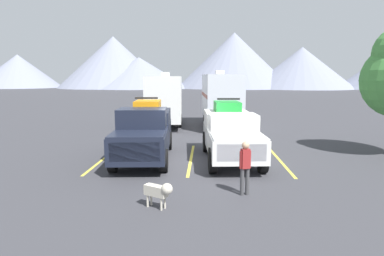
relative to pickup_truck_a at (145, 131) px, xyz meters
name	(u,v)px	position (x,y,z in m)	size (l,w,h in m)	color
ground_plane	(190,163)	(2.01, -0.78, -1.21)	(240.00, 240.00, 0.00)	#38383D
pickup_truck_a	(145,131)	(0.00, 0.00, 0.00)	(2.49, 5.89, 2.61)	black
pickup_truck_b	(230,132)	(3.69, -0.08, -0.03)	(2.43, 5.44, 2.60)	white
lot_stripe_a	(105,158)	(-1.79, -0.05, -1.21)	(0.12, 5.50, 0.01)	gold
lot_stripe_b	(191,159)	(2.01, -0.05, -1.21)	(0.12, 5.50, 0.01)	gold
lot_stripe_c	(279,160)	(5.80, -0.05, -1.21)	(0.12, 5.50, 0.01)	gold
camper_trailer_a	(165,98)	(-0.29, 9.58, 0.82)	(2.75, 7.43, 3.86)	white
camper_trailer_b	(221,97)	(3.69, 9.45, 0.88)	(2.76, 7.77, 3.99)	silver
person_a	(245,164)	(3.82, -4.45, -0.27)	(0.35, 0.25, 1.64)	#3F3F42
dog	(160,191)	(1.42, -5.62, -0.71)	(0.87, 0.60, 0.75)	beige
mountain_ridge	(208,65)	(3.15, 92.86, 5.97)	(149.08, 43.31, 17.52)	gray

